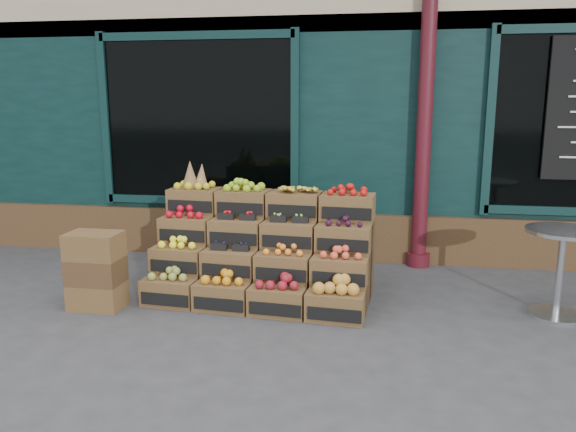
# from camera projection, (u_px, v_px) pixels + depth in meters

# --- Properties ---
(ground) EXTENTS (60.00, 60.00, 0.00)m
(ground) POSITION_uv_depth(u_px,v_px,m) (297.00, 323.00, 5.13)
(ground) COLOR #3B3B3E
(ground) RESTS_ON ground
(shop_facade) EXTENTS (12.00, 6.24, 4.80)m
(shop_facade) POSITION_uv_depth(u_px,v_px,m) (341.00, 77.00, 9.59)
(shop_facade) COLOR black
(shop_facade) RESTS_ON ground
(crate_display) EXTENTS (2.26, 1.23, 1.37)m
(crate_display) POSITION_uv_depth(u_px,v_px,m) (263.00, 256.00, 5.77)
(crate_display) COLOR brown
(crate_display) RESTS_ON ground
(spare_crates) EXTENTS (0.51, 0.35, 0.75)m
(spare_crates) POSITION_uv_depth(u_px,v_px,m) (96.00, 271.00, 5.44)
(spare_crates) COLOR brown
(spare_crates) RESTS_ON ground
(bistro_table) EXTENTS (0.67, 0.67, 0.84)m
(bistro_table) POSITION_uv_depth(u_px,v_px,m) (561.00, 263.00, 5.18)
(bistro_table) COLOR #BBBCC2
(bistro_table) RESTS_ON ground
(shopkeeper) EXTENTS (0.86, 0.71, 2.01)m
(shopkeeper) POSITION_uv_depth(u_px,v_px,m) (207.00, 174.00, 7.73)
(shopkeeper) COLOR #1A5B24
(shopkeeper) RESTS_ON ground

